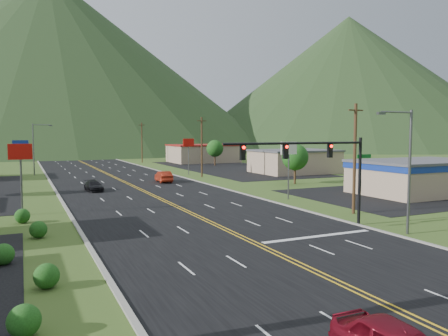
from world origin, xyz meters
name	(u,v)px	position (x,y,z in m)	size (l,w,h in m)	color
ground	(398,311)	(0.00, 0.00, 0.00)	(500.00, 500.00, 0.00)	#364B1B
road	(398,311)	(0.00, 0.00, 0.00)	(20.00, 460.00, 0.04)	black
traffic_signal	(319,160)	(6.48, 14.00, 5.33)	(13.10, 0.43, 7.00)	black
streetlight_east	(407,163)	(11.18, 10.00, 5.18)	(3.28, 0.25, 9.00)	#59595E
streetlight_west	(35,146)	(-11.68, 70.00, 5.18)	(3.28, 0.25, 9.00)	#59595E
building_east_near	(420,175)	(30.00, 25.00, 2.27)	(15.40, 10.40, 4.10)	tan
building_east_mid	(294,161)	(32.00, 55.00, 2.16)	(14.40, 11.40, 4.30)	tan
building_east_far	(203,153)	(28.00, 90.00, 2.26)	(16.40, 12.40, 4.50)	tan
pole_sign_west_a	(20,159)	(-14.00, 30.00, 5.05)	(2.00, 0.18, 6.40)	#59595E
pole_sign_west_b	(21,150)	(-14.00, 52.00, 5.05)	(2.00, 0.18, 6.40)	#59595E
pole_sign_east_a	(289,154)	(13.00, 28.00, 5.05)	(2.00, 0.18, 6.40)	#59595E
pole_sign_east_b	(189,146)	(13.00, 60.00, 5.05)	(2.00, 0.18, 6.40)	#59595E
tree_east_a	(295,157)	(22.00, 40.00, 3.89)	(3.84, 3.84, 5.82)	#382314
tree_east_b	(215,148)	(26.00, 78.00, 3.89)	(3.84, 3.84, 5.82)	#382314
utility_pole_a	(355,158)	(13.50, 18.00, 5.13)	(1.60, 0.28, 10.00)	#382314
utility_pole_b	(202,147)	(13.50, 55.00, 5.13)	(1.60, 0.28, 10.00)	#382314
utility_pole_c	(142,142)	(13.50, 95.00, 5.13)	(1.60, 0.28, 10.00)	#382314
utility_pole_d	(112,140)	(13.50, 135.00, 5.13)	(1.60, 0.28, 10.00)	#382314
mountain_n	(50,61)	(0.00, 220.00, 42.50)	(220.00, 220.00, 85.00)	black
mountain_ne	(347,82)	(147.84, 176.19, 35.00)	(180.00, 180.00, 70.00)	black
car_dark_mid	(94,186)	(-5.74, 43.94, 0.63)	(1.78, 4.37, 1.27)	black
car_red_far	(164,177)	(5.29, 49.94, 0.82)	(1.74, 4.99, 1.65)	#9D2311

